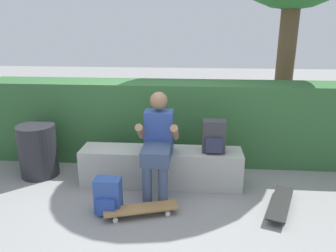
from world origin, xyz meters
name	(u,v)px	position (x,y,z in m)	size (l,w,h in m)	color
ground_plane	(157,201)	(0.00, 0.00, 0.00)	(24.00, 24.00, 0.00)	gray
bench_main	(161,167)	(0.00, 0.44, 0.24)	(2.03, 0.41, 0.47)	#A1A19D
person_skater	(158,141)	(-0.01, 0.23, 0.67)	(0.49, 0.62, 1.22)	#2D4793
skateboard_near_person	(141,209)	(-0.14, -0.31, 0.07)	(0.82, 0.43, 0.09)	olive
skateboard_beside_bench	(280,203)	(1.39, -0.07, 0.07)	(0.47, 0.82, 0.09)	black
backpack_on_bench	(214,137)	(0.65, 0.43, 0.67)	(0.28, 0.23, 0.40)	#333338
backpack_on_ground	(108,196)	(-0.51, -0.28, 0.19)	(0.28, 0.23, 0.40)	#2D4C99
hedge_row	(184,122)	(0.26, 1.30, 0.59)	(5.85, 0.63, 1.18)	#2E5B30
trash_bin	(38,151)	(-1.68, 0.57, 0.35)	(0.50, 0.50, 0.71)	#232328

